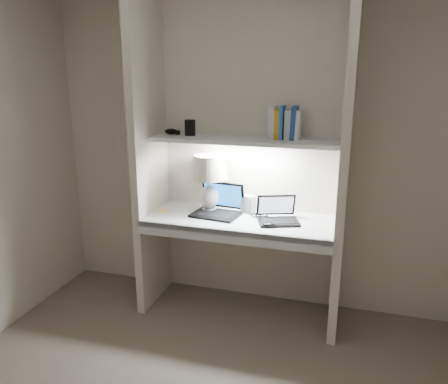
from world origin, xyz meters
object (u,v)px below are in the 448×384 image
at_px(laptop_main, 219,207).
at_px(speaker, 248,204).
at_px(table_lamp, 209,174).
at_px(laptop_netbook, 278,216).
at_px(book_row, 285,123).

bearing_deg(laptop_main, speaker, 30.15).
bearing_deg(table_lamp, laptop_netbook, -9.05).
height_order(laptop_main, book_row, book_row).
xyz_separation_m(speaker, book_row, (0.27, -0.01, 0.64)).
bearing_deg(laptop_main, book_row, 17.12).
relative_size(laptop_netbook, speaker, 2.53).
bearing_deg(speaker, table_lamp, -148.11).
bearing_deg(laptop_main, table_lamp, 160.64).
xyz_separation_m(laptop_netbook, book_row, (0.01, 0.12, 0.66)).
relative_size(speaker, book_row, 0.59).
xyz_separation_m(table_lamp, speaker, (0.31, 0.04, -0.23)).
height_order(table_lamp, speaker, table_lamp).
relative_size(table_lamp, book_row, 1.89).
distance_m(laptop_netbook, speaker, 0.29).
bearing_deg(speaker, book_row, 22.56).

